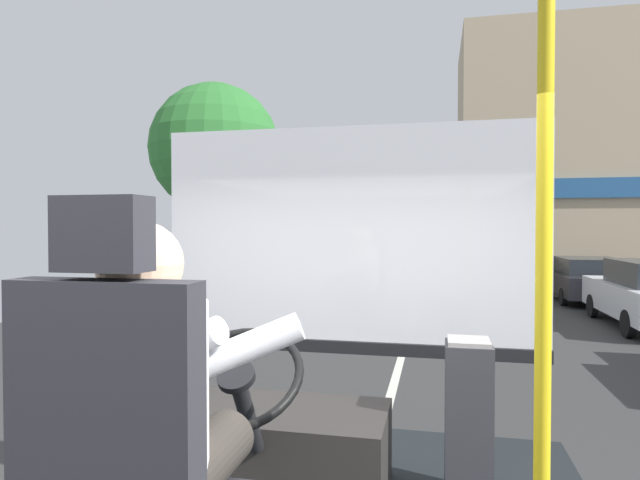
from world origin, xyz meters
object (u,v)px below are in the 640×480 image
handrail_pole (543,316)px  parked_car_black (585,278)px  steering_console (274,445)px  fare_box (468,420)px  parked_car_red (540,260)px  bus_driver (151,404)px

handrail_pole → parked_car_black: size_ratio=0.48×
steering_console → fare_box: (0.92, 0.12, 0.16)m
handrail_pole → fare_box: (-0.13, 1.06, -0.67)m
steering_console → parked_car_red: steering_console is taller
parked_car_red → fare_box: bearing=-100.9°
fare_box → parked_car_red: 22.11m
fare_box → parked_car_black: 14.88m
bus_driver → handrail_pole: bearing=10.7°
steering_console → handrail_pole: 1.64m
fare_box → parked_car_black: fare_box is taller
bus_driver → steering_console: 1.27m
bus_driver → parked_car_black: bus_driver is taller
parked_car_black → parked_car_red: (0.08, 7.41, 0.09)m
steering_console → parked_car_black: bearing=70.8°
steering_console → bus_driver: bearing=-90.0°
parked_car_red → bus_driver: bearing=-102.5°
bus_driver → steering_console: bearing=90.0°
handrail_pole → parked_car_red: 23.15m
bus_driver → parked_car_black: size_ratio=0.18×
parked_car_red → parked_car_black: bearing=-90.7°
fare_box → parked_car_black: bearing=74.0°
parked_car_black → bus_driver: bearing=-107.9°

